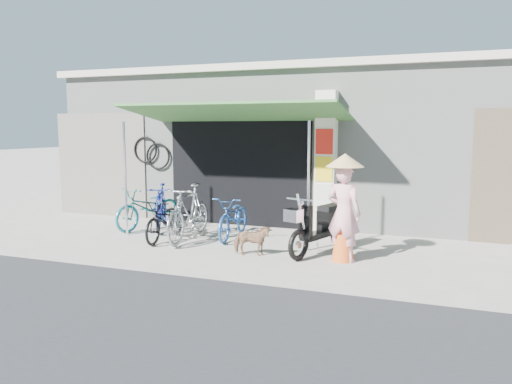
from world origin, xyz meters
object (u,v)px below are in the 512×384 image
(bike_blue, at_px, (161,207))
(nun, at_px, (344,209))
(bike_navy, at_px, (234,217))
(bike_silver, at_px, (189,213))
(moped, at_px, (322,226))
(bike_teal, at_px, (149,208))
(bike_black, at_px, (166,220))
(street_dog, at_px, (251,240))

(bike_blue, relative_size, nun, 0.92)
(bike_navy, bearing_deg, bike_silver, -148.30)
(bike_silver, bearing_deg, moped, -3.64)
(bike_teal, height_order, bike_blue, bike_blue)
(bike_navy, distance_m, nun, 2.65)
(bike_teal, distance_m, moped, 4.16)
(bike_silver, xyz_separation_m, nun, (3.15, -0.46, 0.33))
(bike_navy, bearing_deg, nun, -26.43)
(bike_blue, xyz_separation_m, bike_navy, (1.84, -0.23, -0.07))
(bike_blue, xyz_separation_m, moped, (3.78, -0.81, -0.02))
(bike_teal, relative_size, bike_blue, 1.08)
(bike_silver, relative_size, nun, 1.03)
(bike_black, distance_m, moped, 3.15)
(bike_black, xyz_separation_m, street_dog, (2.04, -0.58, -0.14))
(bike_navy, relative_size, nun, 0.91)
(bike_navy, xyz_separation_m, moped, (1.94, -0.58, 0.05))
(bike_teal, relative_size, bike_black, 1.14)
(bike_teal, xyz_separation_m, nun, (4.55, -1.23, 0.42))
(moped, bearing_deg, bike_black, -159.13)
(bike_blue, distance_m, moped, 3.86)
(bike_black, distance_m, street_dog, 2.13)
(bike_silver, xyz_separation_m, moped, (2.68, -0.04, -0.08))
(moped, bearing_deg, bike_navy, -176.86)
(nun, bearing_deg, moped, -26.42)
(bike_teal, bearing_deg, nun, 1.64)
(bike_silver, bearing_deg, nun, -11.05)
(bike_black, bearing_deg, bike_blue, 122.33)
(bike_teal, relative_size, bike_silver, 0.96)
(bike_blue, bearing_deg, moped, -36.17)
(bike_black, xyz_separation_m, moped, (3.14, 0.07, 0.07))
(bike_blue, bearing_deg, bike_silver, -59.13)
(bike_teal, xyz_separation_m, street_dog, (2.99, -1.45, -0.20))
(bike_teal, distance_m, bike_navy, 2.16)
(bike_silver, bearing_deg, bike_navy, 32.98)
(bike_navy, relative_size, street_dog, 2.55)
(bike_blue, relative_size, bike_silver, 0.89)
(bike_teal, distance_m, nun, 4.74)
(bike_black, relative_size, bike_navy, 0.95)
(bike_blue, bearing_deg, bike_black, -78.18)
(moped, bearing_deg, bike_teal, -171.54)
(street_dog, distance_m, moped, 1.29)
(bike_blue, distance_m, nun, 4.44)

